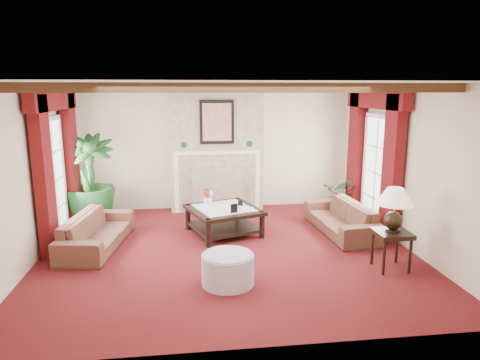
{
  "coord_description": "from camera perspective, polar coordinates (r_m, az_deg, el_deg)",
  "views": [
    {
      "loc": [
        -0.63,
        -6.66,
        2.62
      ],
      "look_at": [
        0.25,
        0.4,
        1.11
      ],
      "focal_mm": 32.0,
      "sensor_mm": 36.0,
      "label": 1
    }
  ],
  "objects": [
    {
      "name": "floor",
      "position": [
        7.19,
        -1.58,
        -9.4
      ],
      "size": [
        6.0,
        6.0,
        0.0
      ],
      "primitive_type": "plane",
      "color": "#450C10",
      "rests_on": "ground"
    },
    {
      "name": "ceiling",
      "position": [
        6.69,
        -1.72,
        12.67
      ],
      "size": [
        6.0,
        6.0,
        0.0
      ],
      "primitive_type": "plane",
      "rotation": [
        3.14,
        0.0,
        0.0
      ],
      "color": "white",
      "rests_on": "floor"
    },
    {
      "name": "back_wall",
      "position": [
        9.52,
        -3.24,
        4.3
      ],
      "size": [
        6.0,
        0.02,
        2.7
      ],
      "primitive_type": "cube",
      "color": "beige",
      "rests_on": "ground"
    },
    {
      "name": "left_wall",
      "position": [
        7.18,
        -26.21,
        0.56
      ],
      "size": [
        0.02,
        5.5,
        2.7
      ],
      "primitive_type": "cube",
      "color": "beige",
      "rests_on": "ground"
    },
    {
      "name": "right_wall",
      "position": [
        7.69,
        21.2,
        1.67
      ],
      "size": [
        0.02,
        5.5,
        2.7
      ],
      "primitive_type": "cube",
      "color": "beige",
      "rests_on": "ground"
    },
    {
      "name": "ceiling_beams",
      "position": [
        6.69,
        -1.71,
        12.16
      ],
      "size": [
        6.0,
        3.0,
        0.12
      ],
      "primitive_type": null,
      "color": "#392412",
      "rests_on": "ceiling"
    },
    {
      "name": "fireplace",
      "position": [
        9.23,
        -3.25,
        12.47
      ],
      "size": [
        2.0,
        0.52,
        2.7
      ],
      "primitive_type": null,
      "color": "tan",
      "rests_on": "ground"
    },
    {
      "name": "french_door_left",
      "position": [
        8.02,
        -24.24,
        7.45
      ],
      "size": [
        0.1,
        1.1,
        2.16
      ],
      "primitive_type": null,
      "color": "white",
      "rests_on": "ground"
    },
    {
      "name": "french_door_right",
      "position": [
        8.48,
        18.24,
        8.08
      ],
      "size": [
        0.1,
        1.1,
        2.16
      ],
      "primitive_type": null,
      "color": "white",
      "rests_on": "ground"
    },
    {
      "name": "curtains_left",
      "position": [
        7.98,
        -23.73,
        10.5
      ],
      "size": [
        0.2,
        2.4,
        2.55
      ],
      "primitive_type": null,
      "color": "#4A090F",
      "rests_on": "ground"
    },
    {
      "name": "curtains_right",
      "position": [
        8.42,
        17.74,
        10.96
      ],
      "size": [
        0.2,
        2.4,
        2.55
      ],
      "primitive_type": null,
      "color": "#4A090F",
      "rests_on": "ground"
    },
    {
      "name": "sofa_left",
      "position": [
        7.6,
        -18.59,
        -5.82
      ],
      "size": [
        2.09,
        1.12,
        0.75
      ],
      "primitive_type": "imported",
      "rotation": [
        0.0,
        0.0,
        1.43
      ],
      "color": "#3C1019",
      "rests_on": "ground"
    },
    {
      "name": "sofa_right",
      "position": [
        8.16,
        13.33,
        -4.28
      ],
      "size": [
        2.01,
        0.83,
        0.76
      ],
      "primitive_type": "imported",
      "rotation": [
        0.0,
        0.0,
        -1.5
      ],
      "color": "#3C1019",
      "rests_on": "ground"
    },
    {
      "name": "potted_palm",
      "position": [
        8.99,
        -19.32,
        -2.37
      ],
      "size": [
        1.21,
        1.89,
        0.99
      ],
      "primitive_type": "imported",
      "rotation": [
        0.0,
        0.0,
        0.06
      ],
      "color": "black",
      "rests_on": "ground"
    },
    {
      "name": "small_plant",
      "position": [
        9.4,
        13.39,
        -2.5
      ],
      "size": [
        1.55,
        1.55,
        0.64
      ],
      "primitive_type": "imported",
      "rotation": [
        0.0,
        0.0,
        -0.72
      ],
      "color": "black",
      "rests_on": "ground"
    },
    {
      "name": "coffee_table",
      "position": [
        7.93,
        -2.16,
        -5.46
      ],
      "size": [
        1.51,
        1.51,
        0.49
      ],
      "primitive_type": null,
      "rotation": [
        0.0,
        0.0,
        0.33
      ],
      "color": "black",
      "rests_on": "ground"
    },
    {
      "name": "side_table",
      "position": [
        6.78,
        19.47,
        -8.8
      ],
      "size": [
        0.62,
        0.62,
        0.58
      ],
      "primitive_type": null,
      "rotation": [
        0.0,
        0.0,
        0.3
      ],
      "color": "black",
      "rests_on": "ground"
    },
    {
      "name": "ottoman",
      "position": [
        5.97,
        -1.63,
        -11.83
      ],
      "size": [
        0.72,
        0.72,
        0.42
      ],
      "primitive_type": "cylinder",
      "color": "#A79FB4",
      "rests_on": "ground"
    },
    {
      "name": "table_lamp",
      "position": [
        6.59,
        19.85,
        -3.68
      ],
      "size": [
        0.53,
        0.53,
        0.68
      ],
      "primitive_type": null,
      "color": "black",
      "rests_on": "side_table"
    },
    {
      "name": "flower_vase",
      "position": [
        8.15,
        -4.32,
        -2.6
      ],
      "size": [
        0.23,
        0.23,
        0.17
      ],
      "primitive_type": "imported",
      "rotation": [
        0.0,
        0.0,
        -0.17
      ],
      "color": "silver",
      "rests_on": "coffee_table"
    },
    {
      "name": "book",
      "position": [
        7.64,
        0.36,
        -3.08
      ],
      "size": [
        0.22,
        0.05,
        0.3
      ],
      "primitive_type": "imported",
      "rotation": [
        0.0,
        0.0,
        0.06
      ],
      "color": "black",
      "rests_on": "coffee_table"
    },
    {
      "name": "photo_frame_a",
      "position": [
        7.51,
        -0.8,
        -3.83
      ],
      "size": [
        0.13,
        0.06,
        0.17
      ],
      "primitive_type": null,
      "rotation": [
        0.0,
        0.0,
        0.34
      ],
      "color": "black",
      "rests_on": "coffee_table"
    },
    {
      "name": "photo_frame_b",
      "position": [
        7.96,
        0.05,
        -3.11
      ],
      "size": [
        0.09,
        0.02,
        0.12
      ],
      "primitive_type": null,
      "rotation": [
        0.0,
        0.0,
        -0.06
      ],
      "color": "black",
      "rests_on": "coffee_table"
    }
  ]
}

